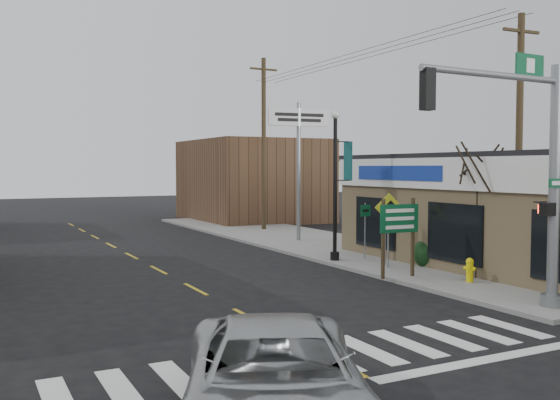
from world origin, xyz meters
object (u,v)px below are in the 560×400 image
suv (275,382)px  bare_tree (480,154)px  utility_pole_near (519,144)px  traffic_signal_pole (534,159)px  dance_center_sign (299,137)px  lamp_post (336,174)px  utility_pole_far (264,142)px  guide_sign (399,226)px  fire_hydrant (470,269)px

suv → bare_tree: 13.78m
utility_pole_near → traffic_signal_pole: bearing=-130.5°
dance_center_sign → utility_pole_near: bearing=-79.6°
traffic_signal_pole → lamp_post: (0.12, 9.37, -0.46)m
traffic_signal_pole → dance_center_sign: bearing=80.6°
utility_pole_near → utility_pole_far: 18.35m
guide_sign → utility_pole_far: utility_pole_far is taller
dance_center_sign → bare_tree: (0.15, -11.82, -1.05)m
suv → utility_pole_near: (12.01, 6.66, 3.68)m
fire_hydrant → bare_tree: size_ratio=0.15×
bare_tree → utility_pole_near: utility_pole_near is taller
utility_pole_near → bare_tree: bearing=142.9°
suv → dance_center_sign: bearing=83.6°
bare_tree → utility_pole_far: size_ratio=0.52×
dance_center_sign → lamp_post: bearing=-100.7°
dance_center_sign → fire_hydrant: bearing=-87.4°
suv → bare_tree: (11.11, 7.42, 3.40)m
utility_pole_near → utility_pole_far: bearing=93.4°
bare_tree → fire_hydrant: bearing=-151.1°
fire_hydrant → dance_center_sign: dance_center_sign is taller
suv → guide_sign: size_ratio=2.13×
bare_tree → utility_pole_far: (0.72, 17.58, 1.02)m
guide_sign → utility_pole_far: size_ratio=0.26×
utility_pole_near → lamp_post: bearing=118.4°
fire_hydrant → suv: bearing=-145.9°
lamp_post → utility_pole_far: utility_pole_far is taller
bare_tree → utility_pole_near: size_ratio=0.61×
lamp_post → utility_pole_far: 12.62m
bare_tree → utility_pole_far: bearing=87.6°
suv → utility_pole_near: utility_pole_near is taller
utility_pole_near → fire_hydrant: bearing=172.3°
traffic_signal_pole → fire_hydrant: traffic_signal_pole is taller
guide_sign → dance_center_sign: size_ratio=0.38×
suv → traffic_signal_pole: 10.09m
traffic_signal_pole → dance_center_sign: (2.00, 15.81, 1.30)m
suv → utility_pole_far: 28.01m
bare_tree → dance_center_sign: bearing=90.7°
fire_hydrant → utility_pole_far: (1.52, 18.02, 4.64)m
traffic_signal_pole → utility_pole_near: 4.48m
guide_sign → utility_pole_near: utility_pole_near is taller
suv → utility_pole_near: size_ratio=0.65×
lamp_post → guide_sign: bearing=-73.7°
traffic_signal_pole → utility_pole_near: utility_pole_near is taller
utility_pole_far → bare_tree: bearing=-94.5°
traffic_signal_pole → suv: bearing=-161.2°
bare_tree → guide_sign: bearing=152.7°
fire_hydrant → bare_tree: bearing=28.9°
traffic_signal_pole → lamp_post: size_ratio=1.11×
traffic_signal_pole → fire_hydrant: (1.36, 3.55, -3.37)m
suv → fire_hydrant: 12.46m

